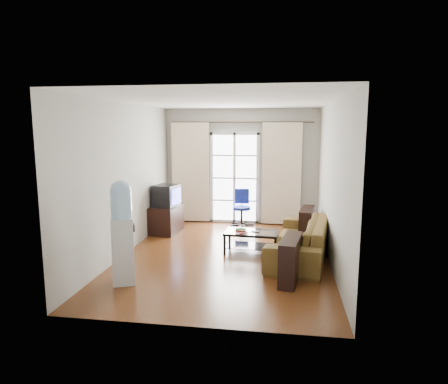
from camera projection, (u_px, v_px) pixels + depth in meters
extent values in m
plane|color=brown|center=(225.00, 256.00, 7.11)|extent=(5.20, 5.20, 0.00)
plane|color=white|center=(225.00, 101.00, 6.68)|extent=(5.20, 5.20, 0.00)
cube|color=#B3B2AA|center=(241.00, 166.00, 9.43)|extent=(3.60, 0.02, 2.70)
cube|color=#B3B2AA|center=(190.00, 212.00, 4.36)|extent=(3.60, 0.02, 2.70)
cube|color=#B3B2AA|center=(126.00, 179.00, 7.16)|extent=(0.02, 5.20, 2.70)
cube|color=#B3B2AA|center=(332.00, 183.00, 6.63)|extent=(0.02, 5.20, 2.70)
cube|color=white|center=(235.00, 178.00, 9.46)|extent=(1.01, 0.02, 2.04)
cube|color=white|center=(234.00, 178.00, 9.44)|extent=(1.16, 0.06, 2.15)
cylinder|color=#4C3F2D|center=(241.00, 122.00, 9.17)|extent=(3.30, 0.04, 0.04)
cube|color=#F8E8C7|center=(191.00, 172.00, 9.52)|extent=(0.90, 0.07, 2.35)
cube|color=#F8E8C7|center=(281.00, 174.00, 9.20)|extent=(0.90, 0.07, 2.35)
cube|color=gray|center=(274.00, 211.00, 9.38)|extent=(0.64, 0.12, 0.64)
imported|color=brown|center=(300.00, 239.00, 6.99)|extent=(2.54, 1.58, 0.66)
cube|color=silver|center=(252.00, 232.00, 7.25)|extent=(0.99, 0.60, 0.01)
cube|color=black|center=(251.00, 246.00, 7.29)|extent=(0.93, 0.54, 0.01)
cube|color=black|center=(225.00, 244.00, 7.13)|extent=(0.04, 0.04, 0.39)
cube|color=black|center=(275.00, 247.00, 6.95)|extent=(0.04, 0.04, 0.39)
cube|color=black|center=(230.00, 237.00, 7.61)|extent=(0.04, 0.04, 0.39)
cube|color=black|center=(277.00, 240.00, 7.43)|extent=(0.04, 0.04, 0.39)
imported|color=#338D4F|center=(241.00, 230.00, 7.23)|extent=(0.33, 0.33, 0.05)
imported|color=#A32E14|center=(237.00, 232.00, 7.14)|extent=(0.38, 0.38, 0.02)
cube|color=black|center=(255.00, 232.00, 7.20)|extent=(0.15, 0.06, 0.02)
cube|color=black|center=(166.00, 219.00, 8.65)|extent=(0.61, 0.85, 0.59)
cube|color=black|center=(166.00, 196.00, 8.54)|extent=(0.56, 0.59, 0.46)
cube|color=#0C19E5|center=(176.00, 196.00, 8.46)|extent=(0.10, 0.40, 0.34)
cube|color=black|center=(158.00, 195.00, 8.61)|extent=(0.21, 0.36, 0.30)
cylinder|color=black|center=(242.00, 217.00, 9.27)|extent=(0.05, 0.05, 0.43)
cylinder|color=navy|center=(242.00, 208.00, 9.23)|extent=(0.41, 0.41, 0.06)
cube|color=navy|center=(242.00, 196.00, 9.38)|extent=(0.33, 0.06, 0.35)
cube|color=silver|center=(123.00, 251.00, 5.79)|extent=(0.40, 0.40, 0.98)
cylinder|color=#9FCCF5|center=(121.00, 204.00, 5.68)|extent=(0.30, 0.30, 0.39)
sphere|color=#9FCCF5|center=(121.00, 191.00, 5.65)|extent=(0.30, 0.30, 0.30)
cube|color=black|center=(133.00, 228.00, 5.77)|extent=(0.08, 0.13, 0.10)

